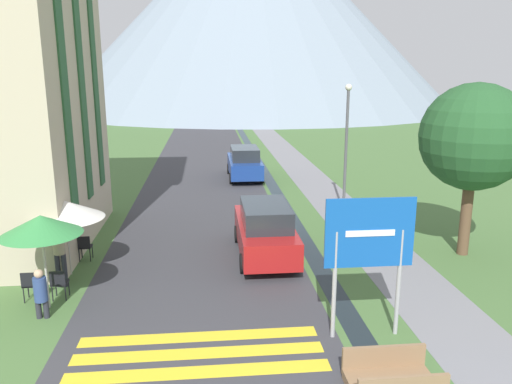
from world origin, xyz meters
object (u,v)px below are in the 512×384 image
at_px(cafe_umbrella_front_green, 41,225).
at_px(tree_by_path, 474,137).
at_px(person_standing_terrace, 60,252).
at_px(cafe_chair_far_right, 85,246).
at_px(streetlamp, 346,139).
at_px(cafe_chair_far_left, 63,245).
at_px(cafe_chair_middle, 54,261).
at_px(parked_car_far, 245,163).
at_px(person_seated_near, 40,291).
at_px(footbridge, 392,380).
at_px(parked_car_near, 265,230).
at_px(cafe_chair_near_left, 59,282).
at_px(cafe_chair_near_right, 31,283).
at_px(road_sign, 369,245).
at_px(cafe_umbrella_middle_white, 65,210).

distance_m(cafe_umbrella_front_green, tree_by_path, 13.02).
bearing_deg(person_standing_terrace, cafe_chair_far_right, 84.49).
xyz_separation_m(cafe_chair_far_right, streetlamp, (9.83, 4.75, 2.71)).
bearing_deg(cafe_chair_far_left, cafe_chair_middle, -104.56).
distance_m(parked_car_far, person_seated_near, 17.22).
bearing_deg(cafe_chair_far_left, footbridge, -62.20).
relative_size(parked_car_near, cafe_chair_near_left, 5.34).
distance_m(cafe_chair_middle, tree_by_path, 13.49).
relative_size(parked_car_near, person_seated_near, 3.53).
bearing_deg(parked_car_far, parked_car_near, -91.18).
xyz_separation_m(cafe_chair_far_right, cafe_umbrella_front_green, (-0.18, -3.28, 1.72)).
distance_m(cafe_chair_near_right, person_seated_near, 1.16).
bearing_deg(road_sign, person_standing_terrace, 155.71).
relative_size(parked_car_far, cafe_umbrella_front_green, 1.83).
relative_size(cafe_chair_near_left, person_seated_near, 0.66).
xyz_separation_m(road_sign, parked_car_far, (-1.45, 17.65, -1.30)).
height_order(cafe_chair_near_left, streetlamp, streetlamp).
distance_m(cafe_chair_middle, cafe_umbrella_front_green, 2.65).
bearing_deg(parked_car_near, cafe_umbrella_front_green, -152.42).
bearing_deg(person_standing_terrace, cafe_chair_middle, 120.83).
xyz_separation_m(cafe_umbrella_front_green, tree_by_path, (12.63, 2.68, 1.69)).
distance_m(parked_car_far, tree_by_path, 14.60).
bearing_deg(footbridge, person_seated_near, 154.20).
relative_size(cafe_chair_middle, cafe_chair_near_left, 1.00).
distance_m(cafe_chair_near_left, streetlamp, 12.73).
bearing_deg(cafe_umbrella_front_green, road_sign, -15.77).
xyz_separation_m(road_sign, cafe_umbrella_middle_white, (-7.72, 4.35, -0.18)).
bearing_deg(parked_car_near, road_sign, -72.21).
bearing_deg(cafe_chair_near_right, streetlamp, 46.45).
distance_m(road_sign, cafe_umbrella_middle_white, 8.86).
bearing_deg(person_seated_near, cafe_umbrella_middle_white, 90.52).
bearing_deg(parked_car_far, person_seated_near, -111.25).
height_order(cafe_chair_near_right, streetlamp, streetlamp).
relative_size(footbridge, cafe_chair_middle, 2.00).
xyz_separation_m(person_seated_near, person_standing_terrace, (-0.03, 1.89, 0.34)).
height_order(cafe_umbrella_middle_white, tree_by_path, tree_by_path).
xyz_separation_m(parked_car_near, cafe_chair_middle, (-6.41, -1.17, -0.40)).
relative_size(cafe_chair_far_right, cafe_umbrella_front_green, 0.34).
height_order(cafe_chair_near_right, cafe_chair_far_right, same).
xyz_separation_m(footbridge, cafe_umbrella_middle_white, (-7.61, 6.41, 1.80)).
distance_m(cafe_chair_middle, streetlamp, 12.35).
distance_m(parked_car_far, cafe_chair_middle, 15.07).
xyz_separation_m(cafe_chair_middle, cafe_chair_near_left, (0.57, -1.54, 0.00)).
bearing_deg(road_sign, parked_car_far, 94.70).
xyz_separation_m(cafe_chair_near_right, cafe_chair_far_right, (0.74, 2.88, 0.00)).
distance_m(footbridge, cafe_chair_near_right, 9.40).
height_order(parked_car_near, tree_by_path, tree_by_path).
xyz_separation_m(cafe_chair_far_left, person_seated_near, (0.54, -3.96, 0.20)).
relative_size(cafe_chair_near_right, cafe_umbrella_middle_white, 0.37).
relative_size(cafe_chair_near_right, cafe_chair_near_left, 1.00).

